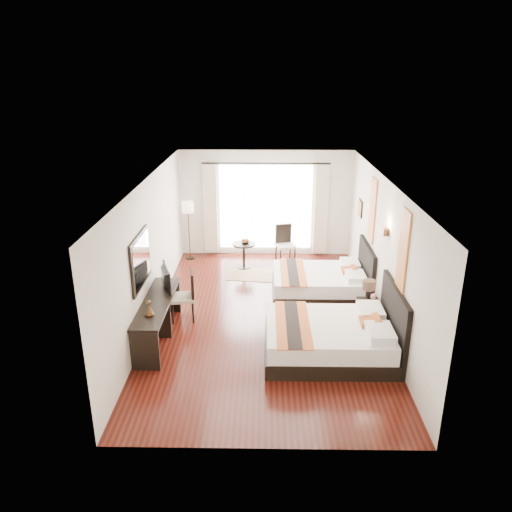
{
  "coord_description": "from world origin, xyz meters",
  "views": [
    {
      "loc": [
        -0.04,
        -9.04,
        4.69
      ],
      "look_at": [
        -0.19,
        0.2,
        1.25
      ],
      "focal_mm": 35.0,
      "sensor_mm": 36.0,
      "label": 1
    }
  ],
  "objects_px": {
    "desk_chair": "(184,305)",
    "floor_lamp": "(188,211)",
    "vase": "(373,302)",
    "bed_far": "(323,282)",
    "side_table": "(244,256)",
    "fruit_bowl": "(245,242)",
    "console_desk": "(158,319)",
    "nightstand": "(368,313)",
    "window_chair": "(285,251)",
    "television": "(163,278)",
    "table_lamp": "(369,286)",
    "bed_near": "(333,337)"
  },
  "relations": [
    {
      "from": "desk_chair",
      "to": "table_lamp",
      "type": "bearing_deg",
      "value": 168.93
    },
    {
      "from": "nightstand",
      "to": "floor_lamp",
      "type": "height_order",
      "value": "floor_lamp"
    },
    {
      "from": "bed_far",
      "to": "fruit_bowl",
      "type": "height_order",
      "value": "bed_far"
    },
    {
      "from": "bed_near",
      "to": "table_lamp",
      "type": "height_order",
      "value": "bed_near"
    },
    {
      "from": "desk_chair",
      "to": "console_desk",
      "type": "bearing_deg",
      "value": 54.59
    },
    {
      "from": "nightstand",
      "to": "side_table",
      "type": "bearing_deg",
      "value": 130.54
    },
    {
      "from": "floor_lamp",
      "to": "window_chair",
      "type": "bearing_deg",
      "value": -4.96
    },
    {
      "from": "desk_chair",
      "to": "window_chair",
      "type": "bearing_deg",
      "value": -133.74
    },
    {
      "from": "floor_lamp",
      "to": "side_table",
      "type": "bearing_deg",
      "value": -23.65
    },
    {
      "from": "console_desk",
      "to": "fruit_bowl",
      "type": "relative_size",
      "value": 9.48
    },
    {
      "from": "table_lamp",
      "to": "vase",
      "type": "bearing_deg",
      "value": -82.43
    },
    {
      "from": "console_desk",
      "to": "window_chair",
      "type": "bearing_deg",
      "value": 57.81
    },
    {
      "from": "desk_chair",
      "to": "nightstand",
      "type": "bearing_deg",
      "value": 167.01
    },
    {
      "from": "side_table",
      "to": "fruit_bowl",
      "type": "distance_m",
      "value": 0.36
    },
    {
      "from": "table_lamp",
      "to": "television",
      "type": "height_order",
      "value": "television"
    },
    {
      "from": "bed_far",
      "to": "desk_chair",
      "type": "distance_m",
      "value": 3.13
    },
    {
      "from": "side_table",
      "to": "fruit_bowl",
      "type": "xyz_separation_m",
      "value": [
        0.04,
        0.03,
        0.35
      ]
    },
    {
      "from": "bed_near",
      "to": "bed_far",
      "type": "relative_size",
      "value": 1.08
    },
    {
      "from": "vase",
      "to": "television",
      "type": "height_order",
      "value": "television"
    },
    {
      "from": "vase",
      "to": "bed_far",
      "type": "bearing_deg",
      "value": 116.47
    },
    {
      "from": "desk_chair",
      "to": "fruit_bowl",
      "type": "xyz_separation_m",
      "value": [
        1.13,
        2.83,
        0.37
      ]
    },
    {
      "from": "table_lamp",
      "to": "side_table",
      "type": "xyz_separation_m",
      "value": [
        -2.54,
        2.86,
        -0.44
      ]
    },
    {
      "from": "vase",
      "to": "fruit_bowl",
      "type": "height_order",
      "value": "fruit_bowl"
    },
    {
      "from": "fruit_bowl",
      "to": "window_chair",
      "type": "relative_size",
      "value": 0.24
    },
    {
      "from": "table_lamp",
      "to": "console_desk",
      "type": "bearing_deg",
      "value": -170.15
    },
    {
      "from": "television",
      "to": "window_chair",
      "type": "distance_m",
      "value": 4.28
    },
    {
      "from": "television",
      "to": "console_desk",
      "type": "bearing_deg",
      "value": 159.17
    },
    {
      "from": "nightstand",
      "to": "desk_chair",
      "type": "relative_size",
      "value": 0.5
    },
    {
      "from": "table_lamp",
      "to": "vase",
      "type": "height_order",
      "value": "table_lamp"
    },
    {
      "from": "console_desk",
      "to": "desk_chair",
      "type": "relative_size",
      "value": 2.17
    },
    {
      "from": "side_table",
      "to": "fruit_bowl",
      "type": "height_order",
      "value": "fruit_bowl"
    },
    {
      "from": "floor_lamp",
      "to": "side_table",
      "type": "height_order",
      "value": "floor_lamp"
    },
    {
      "from": "table_lamp",
      "to": "fruit_bowl",
      "type": "bearing_deg",
      "value": 130.87
    },
    {
      "from": "television",
      "to": "side_table",
      "type": "xyz_separation_m",
      "value": [
        1.43,
        3.0,
        -0.65
      ]
    },
    {
      "from": "desk_chair",
      "to": "floor_lamp",
      "type": "height_order",
      "value": "floor_lamp"
    },
    {
      "from": "console_desk",
      "to": "bed_far",
      "type": "bearing_deg",
      "value": 30.99
    },
    {
      "from": "television",
      "to": "floor_lamp",
      "type": "height_order",
      "value": "floor_lamp"
    },
    {
      "from": "fruit_bowl",
      "to": "vase",
      "type": "bearing_deg",
      "value": -51.42
    },
    {
      "from": "console_desk",
      "to": "desk_chair",
      "type": "distance_m",
      "value": 0.84
    },
    {
      "from": "console_desk",
      "to": "television",
      "type": "bearing_deg",
      "value": 87.92
    },
    {
      "from": "television",
      "to": "vase",
      "type": "bearing_deg",
      "value": -110.91
    },
    {
      "from": "television",
      "to": "window_chair",
      "type": "relative_size",
      "value": 0.79
    },
    {
      "from": "nightstand",
      "to": "vase",
      "type": "bearing_deg",
      "value": -80.63
    },
    {
      "from": "console_desk",
      "to": "floor_lamp",
      "type": "bearing_deg",
      "value": 90.14
    },
    {
      "from": "vase",
      "to": "window_chair",
      "type": "height_order",
      "value": "window_chair"
    },
    {
      "from": "floor_lamp",
      "to": "television",
      "type": "bearing_deg",
      "value": -89.53
    },
    {
      "from": "nightstand",
      "to": "floor_lamp",
      "type": "relative_size",
      "value": 0.33
    },
    {
      "from": "bed_far",
      "to": "vase",
      "type": "height_order",
      "value": "bed_far"
    },
    {
      "from": "fruit_bowl",
      "to": "bed_near",
      "type": "bearing_deg",
      "value": -67.64
    },
    {
      "from": "bed_near",
      "to": "television",
      "type": "height_order",
      "value": "bed_near"
    }
  ]
}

